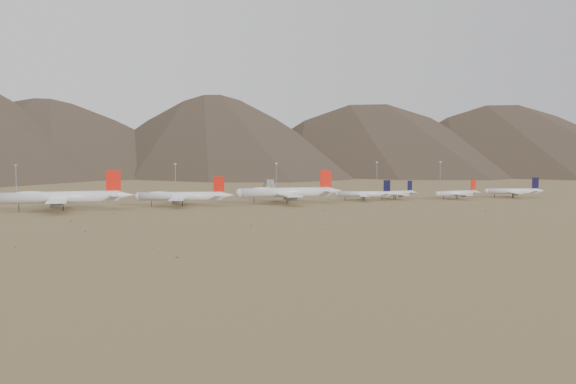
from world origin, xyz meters
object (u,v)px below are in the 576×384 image
object	(u,v)px
widebody_centre	(181,196)
widebody_west	(61,197)
widebody_east	(286,192)
narrowbody_a	(365,194)
control_tower	(269,188)
narrowbody_b	(395,193)

from	to	relation	value
widebody_centre	widebody_west	bearing A→B (deg)	-160.12
widebody_east	narrowbody_a	xyz separation A→B (m)	(61.09, 3.61, -2.91)
narrowbody_a	control_tower	xyz separation A→B (m)	(-42.62, 86.65, 0.57)
widebody_centre	control_tower	xyz separation A→B (m)	(88.77, 86.01, -1.22)
widebody_east	widebody_centre	bearing A→B (deg)	-178.50
widebody_centre	control_tower	size ratio (longest dim) A/B	5.19
narrowbody_a	control_tower	size ratio (longest dim) A/B	3.53
widebody_west	widebody_east	bearing A→B (deg)	3.68
narrowbody_b	widebody_centre	bearing A→B (deg)	169.21
widebody_centre	control_tower	bearing A→B (deg)	59.45
widebody_east	narrowbody_a	bearing A→B (deg)	8.34
widebody_centre	narrowbody_b	distance (m)	158.77
narrowbody_b	narrowbody_a	bearing A→B (deg)	176.97
narrowbody_b	control_tower	distance (m)	107.99
widebody_centre	narrowbody_b	world-z (taller)	widebody_centre
narrowbody_a	widebody_west	bearing A→B (deg)	-158.52
widebody_west	narrowbody_a	distance (m)	204.28
widebody_east	narrowbody_a	distance (m)	61.26
widebody_west	narrowbody_a	size ratio (longest dim) A/B	1.88
widebody_west	control_tower	xyz separation A→B (m)	(161.56, 91.77, -2.83)
widebody_centre	widebody_east	bearing A→B (deg)	11.89
widebody_east	control_tower	distance (m)	92.16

